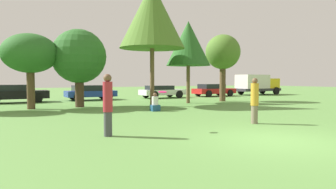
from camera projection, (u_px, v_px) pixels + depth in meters
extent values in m
plane|color=#5B8E42|center=(277.00, 141.00, 8.44)|extent=(120.00, 120.00, 0.00)
cylinder|color=#3F3F47|center=(108.00, 124.00, 9.08)|extent=(0.25, 0.25, 0.76)
cylinder|color=#A52633|center=(108.00, 97.00, 9.03)|extent=(0.29, 0.29, 0.92)
sphere|color=brown|center=(108.00, 78.00, 9.00)|extent=(0.25, 0.25, 0.25)
cylinder|color=#726651|center=(254.00, 115.00, 11.67)|extent=(0.26, 0.26, 0.72)
cylinder|color=#BF8C26|center=(255.00, 94.00, 11.63)|extent=(0.31, 0.31, 0.88)
sphere|color=brown|center=(255.00, 81.00, 11.61)|extent=(0.22, 0.22, 0.22)
cylinder|color=#F21E72|center=(163.00, 92.00, 9.93)|extent=(0.28, 0.28, 0.07)
cube|color=navy|center=(155.00, 108.00, 16.31)|extent=(0.48, 0.40, 0.34)
cylinder|color=silver|center=(155.00, 101.00, 16.29)|extent=(0.36, 0.36, 0.47)
sphere|color=brown|center=(155.00, 95.00, 16.27)|extent=(0.22, 0.22, 0.22)
cylinder|color=brown|center=(31.00, 89.00, 17.36)|extent=(0.45, 0.45, 2.40)
ellipsoid|color=#286023|center=(30.00, 53.00, 17.26)|extent=(3.19, 3.19, 2.30)
cylinder|color=#473323|center=(79.00, 89.00, 18.62)|extent=(0.54, 0.54, 2.27)
sphere|color=#286023|center=(79.00, 56.00, 18.51)|extent=(3.37, 3.37, 3.37)
cylinder|color=brown|center=(152.00, 77.00, 19.22)|extent=(0.28, 0.28, 3.75)
cone|color=#4C7528|center=(152.00, 15.00, 19.02)|extent=(4.24, 4.24, 4.24)
cylinder|color=brown|center=(188.00, 84.00, 21.81)|extent=(0.26, 0.26, 2.76)
cone|color=#286023|center=(188.00, 43.00, 21.65)|extent=(3.25, 3.25, 3.25)
cylinder|color=brown|center=(223.00, 81.00, 23.57)|extent=(0.48, 0.48, 3.18)
ellipsoid|color=#4C7528|center=(223.00, 52.00, 23.45)|extent=(2.74, 2.74, 2.74)
cube|color=black|center=(16.00, 95.00, 22.15)|extent=(4.52, 1.83, 0.60)
cube|color=black|center=(11.00, 88.00, 21.95)|extent=(2.50, 1.58, 0.45)
cylinder|color=black|center=(35.00, 97.00, 23.61)|extent=(0.71, 0.22, 0.71)
cylinder|color=black|center=(38.00, 98.00, 22.10)|extent=(0.71, 0.22, 0.71)
cube|color=#1E389E|center=(91.00, 94.00, 25.04)|extent=(4.13, 1.92, 0.50)
cube|color=black|center=(87.00, 88.00, 24.86)|extent=(2.29, 1.66, 0.46)
cylinder|color=black|center=(102.00, 95.00, 26.47)|extent=(0.69, 0.23, 0.69)
cylinder|color=black|center=(109.00, 96.00, 24.89)|extent=(0.69, 0.23, 0.69)
cylinder|color=black|center=(73.00, 96.00, 25.21)|extent=(0.69, 0.23, 0.69)
cylinder|color=black|center=(78.00, 97.00, 23.62)|extent=(0.69, 0.23, 0.69)
cube|color=silver|center=(163.00, 92.00, 27.80)|extent=(4.24, 1.89, 0.49)
cube|color=black|center=(160.00, 88.00, 27.62)|extent=(2.34, 1.63, 0.38)
cylinder|color=black|center=(170.00, 93.00, 29.23)|extent=(0.72, 0.18, 0.71)
cylinder|color=black|center=(179.00, 94.00, 27.68)|extent=(0.72, 0.18, 0.71)
cylinder|color=black|center=(146.00, 94.00, 27.94)|extent=(0.72, 0.18, 0.71)
cylinder|color=black|center=(155.00, 95.00, 26.38)|extent=(0.72, 0.18, 0.71)
cube|color=red|center=(214.00, 91.00, 30.70)|extent=(4.52, 1.90, 0.51)
cube|color=black|center=(212.00, 86.00, 30.51)|extent=(2.50, 1.64, 0.47)
cylinder|color=black|center=(219.00, 92.00, 32.19)|extent=(0.69, 0.23, 0.69)
cylinder|color=black|center=(230.00, 93.00, 30.63)|extent=(0.69, 0.23, 0.69)
cylinder|color=black|center=(198.00, 93.00, 30.80)|extent=(0.69, 0.23, 0.69)
cylinder|color=black|center=(209.00, 94.00, 29.24)|extent=(0.69, 0.23, 0.69)
cube|color=#2D2D33|center=(257.00, 90.00, 33.85)|extent=(5.64, 2.17, 0.30)
cube|color=gold|center=(268.00, 83.00, 34.68)|extent=(1.83, 1.99, 1.13)
cube|color=beige|center=(252.00, 82.00, 33.41)|extent=(3.51, 2.13, 1.54)
cylinder|color=black|center=(262.00, 90.00, 35.72)|extent=(0.87, 0.25, 0.86)
cylinder|color=black|center=(276.00, 91.00, 33.95)|extent=(0.87, 0.25, 0.86)
cylinder|color=black|center=(241.00, 91.00, 33.98)|extent=(0.87, 0.25, 0.86)
cylinder|color=black|center=(254.00, 91.00, 32.20)|extent=(0.87, 0.25, 0.86)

